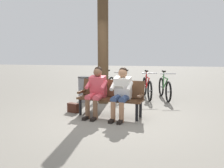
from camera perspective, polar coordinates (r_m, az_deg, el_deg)
The scene contains 11 objects.
ground_plane at distance 5.62m, azimuth -0.30°, elevation -8.30°, with size 40.00×40.00×0.00m, color slate.
bench at distance 5.77m, azimuth -0.22°, elevation -2.70°, with size 1.66×0.77×0.87m.
person_reading at distance 5.48m, azimuth 2.32°, elevation -1.59°, with size 0.54×0.81×1.20m.
person_companion at distance 5.72m, azimuth -3.78°, elevation -1.21°, with size 0.54×0.81×1.20m.
handbag at distance 6.21m, azimuth -9.34°, elevation -5.68°, with size 0.30×0.14×0.24m, color #3F1E14.
tree_trunk at distance 7.11m, azimuth -2.17°, elevation 7.53°, with size 0.32×0.32×3.04m, color #4C3823.
litter_bin at distance 7.47m, azimuth -6.69°, elevation -1.19°, with size 0.40×0.40×0.78m.
bicycle_red at distance 7.97m, azimuth 12.59°, elevation -1.00°, with size 0.49×1.66×0.94m.
bicycle_orange at distance 8.00m, azimuth 8.46°, elevation -0.86°, with size 0.51×1.66×0.94m.
bicycle_blue at distance 8.10m, azimuth 3.09°, elevation -0.67°, with size 0.48×1.67×0.94m.
bicycle_green at distance 8.04m, azimuth -1.61°, elevation -0.73°, with size 0.55×1.65×0.94m.
Camera 1 is at (-0.95, 5.31, 1.57)m, focal length 37.82 mm.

